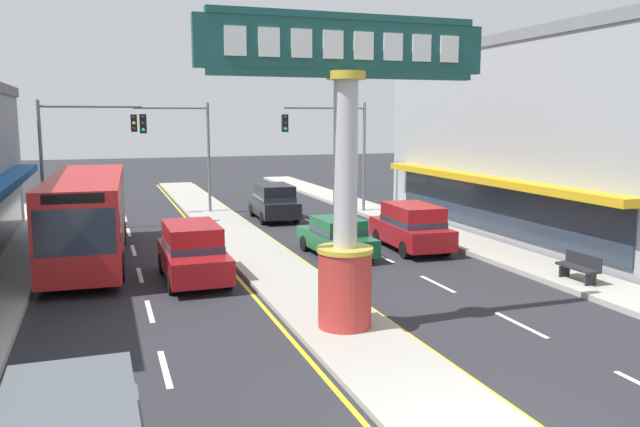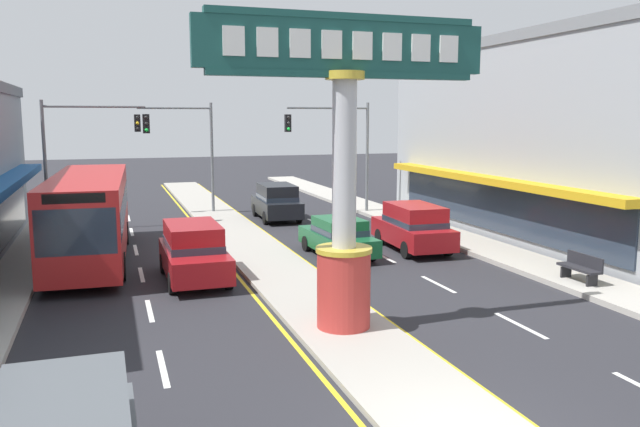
{
  "view_description": "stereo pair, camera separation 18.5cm",
  "coord_description": "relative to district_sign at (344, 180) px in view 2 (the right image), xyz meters",
  "views": [
    {
      "loc": [
        -5.67,
        -8.78,
        5.4
      ],
      "look_at": [
        0.36,
        8.77,
        2.6
      ],
      "focal_mm": 35.91,
      "sensor_mm": 36.0,
      "label": 1
    },
    {
      "loc": [
        -5.5,
        -8.84,
        5.4
      ],
      "look_at": [
        0.36,
        8.77,
        2.6
      ],
      "focal_mm": 35.91,
      "sensor_mm": 36.0,
      "label": 2
    }
  ],
  "objects": [
    {
      "name": "median_strip",
      "position": [
        -0.0,
        12.19,
        -3.8
      ],
      "size": [
        2.54,
        52.0,
        0.14
      ],
      "primitive_type": "cube",
      "color": "#A39E93",
      "rests_on": "ground"
    },
    {
      "name": "sidewalk_left",
      "position": [
        -9.02,
        10.19,
        -3.78
      ],
      "size": [
        2.3,
        60.0,
        0.18
      ],
      "primitive_type": "cube",
      "color": "#ADA89E",
      "rests_on": "ground"
    },
    {
      "name": "sidewalk_right",
      "position": [
        9.02,
        10.19,
        -3.78
      ],
      "size": [
        2.3,
        60.0,
        0.18
      ],
      "primitive_type": "cube",
      "color": "#ADA89E",
      "rests_on": "ground"
    },
    {
      "name": "lane_markings",
      "position": [
        -0.0,
        10.84,
        -3.87
      ],
      "size": [
        9.28,
        52.0,
        0.01
      ],
      "color": "silver",
      "rests_on": "ground"
    },
    {
      "name": "district_sign",
      "position": [
        0.0,
        0.0,
        0.0
      ],
      "size": [
        7.27,
        1.42,
        7.69
      ],
      "color": "#B7332D",
      "rests_on": "median_strip"
    },
    {
      "name": "storefront_right",
      "position": [
        14.18,
        9.2,
        0.57
      ],
      "size": [
        8.54,
        20.11,
        8.89
      ],
      "color": "#999EA3",
      "rests_on": "ground"
    },
    {
      "name": "traffic_light_left_side",
      "position": [
        -6.5,
        17.63,
        0.37
      ],
      "size": [
        4.86,
        0.46,
        6.2
      ],
      "color": "slate",
      "rests_on": "ground"
    },
    {
      "name": "traffic_light_right_side",
      "position": [
        6.5,
        18.37,
        0.37
      ],
      "size": [
        4.86,
        0.46,
        6.2
      ],
      "color": "slate",
      "rests_on": "ground"
    },
    {
      "name": "traffic_light_median_far",
      "position": [
        -1.43,
        21.21,
        0.32
      ],
      "size": [
        4.2,
        0.46,
        6.2
      ],
      "color": "slate",
      "rests_on": "ground"
    },
    {
      "name": "bus_near_right_lane",
      "position": [
        -6.22,
        10.67,
        -2.01
      ],
      "size": [
        3.04,
        11.3,
        3.26
      ],
      "color": "#B21E1E",
      "rests_on": "ground"
    },
    {
      "name": "suv_far_right_lane",
      "position": [
        -2.92,
        6.46,
        -2.89
      ],
      "size": [
        1.99,
        4.61,
        1.9
      ],
      "color": "maroon",
      "rests_on": "ground"
    },
    {
      "name": "suv_mid_left_lane",
      "position": [
        6.21,
        8.52,
        -2.89
      ],
      "size": [
        2.13,
        4.69,
        1.9
      ],
      "color": "maroon",
      "rests_on": "ground"
    },
    {
      "name": "suv_far_left_oncoming",
      "position": [
        2.92,
        17.97,
        -2.89
      ],
      "size": [
        2.1,
        4.67,
        1.9
      ],
      "color": "black",
      "rests_on": "ground"
    },
    {
      "name": "sedan_kerb_right",
      "position": [
        2.92,
        8.42,
        -3.09
      ],
      "size": [
        2.0,
        4.38,
        1.53
      ],
      "color": "#14562D",
      "rests_on": "ground"
    },
    {
      "name": "street_bench",
      "position": [
        8.73,
        1.67,
        -3.23
      ],
      "size": [
        0.48,
        1.6,
        0.88
      ],
      "color": "#232328",
      "rests_on": "sidewalk_right"
    }
  ]
}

